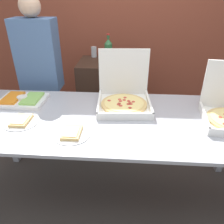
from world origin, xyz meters
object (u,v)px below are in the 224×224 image
Objects in this scene: paper_plate_front_center at (72,133)px; soda_can_silver at (94,52)px; paper_plate_front_right at (21,121)px; veggie_tray at (23,100)px; soda_bottle at (108,51)px; pizza_box_near_left at (124,96)px; person_guest_cap at (42,81)px.

soda_can_silver is at bearing 91.98° from paper_plate_front_center.
paper_plate_front_right is 0.65× the size of veggie_tray.
paper_plate_front_right is 0.80× the size of soda_bottle.
paper_plate_front_center is at bearing -96.99° from soda_bottle.
paper_plate_front_right is (-0.74, -0.34, -0.06)m from pizza_box_near_left.
veggie_tray is at bearing 139.98° from paper_plate_front_center.
veggie_tray is 0.23× the size of person_guest_cap.
soda_bottle reaches higher than veggie_tray.
pizza_box_near_left is 0.96m from person_guest_cap.
soda_bottle is at bearing -155.56° from person_guest_cap.
paper_plate_front_right is 1.23m from soda_bottle.
person_guest_cap is (0.01, 0.45, -0.00)m from veggie_tray.
paper_plate_front_right is 1.38m from soda_can_silver.
soda_bottle reaches higher than soda_can_silver.
paper_plate_front_center is at bearing -17.23° from paper_plate_front_right.
soda_can_silver is (-0.20, 0.25, -0.07)m from soda_bottle.
pizza_box_near_left is 0.87m from veggie_tray.
veggie_tray is at bearing -115.78° from soda_can_silver.
soda_can_silver is at bearing 108.15° from pizza_box_near_left.
person_guest_cap is at bearing -155.56° from soda_bottle.
pizza_box_near_left reaches higher than soda_can_silver.
paper_plate_front_right is at bearing -117.16° from soda_bottle.
pizza_box_near_left is 1.21× the size of veggie_tray.
paper_plate_front_center is (-0.34, -0.47, -0.07)m from pizza_box_near_left.
paper_plate_front_center is 0.66× the size of veggie_tray.
paper_plate_front_right is 0.98× the size of paper_plate_front_center.
paper_plate_front_center is at bearing -40.02° from veggie_tray.
soda_bottle is 2.53× the size of soda_can_silver.
soda_bottle is at bearing -51.86° from soda_can_silver.
person_guest_cap reaches higher than soda_bottle.
veggie_tray is 1.23× the size of soda_bottle.
soda_can_silver is at bearing 75.05° from paper_plate_front_right.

